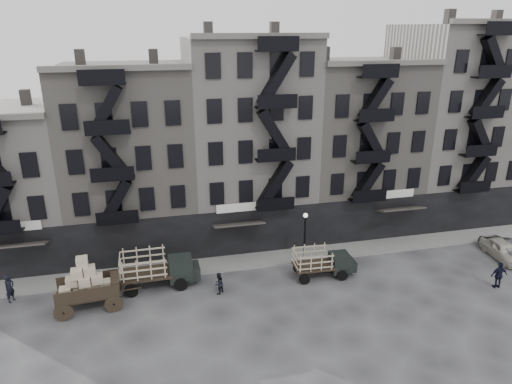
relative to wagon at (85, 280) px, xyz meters
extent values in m
plane|color=#38383A|center=(13.15, -0.01, -2.08)|extent=(140.00, 140.00, 0.00)
cube|color=slate|center=(13.15, 3.74, -2.01)|extent=(55.00, 2.50, 0.15)
cube|color=#ABA49D|center=(-6.85, 9.99, 3.92)|extent=(10.00, 10.00, 12.00)
cube|color=#4C4744|center=(-4.35, 9.99, 10.52)|extent=(0.70, 0.70, 1.20)
cube|color=gray|center=(3.15, 9.99, 5.42)|extent=(10.00, 10.00, 15.00)
cube|color=black|center=(3.15, 5.04, -0.08)|extent=(10.00, 0.35, 4.00)
cube|color=#595651|center=(3.15, 4.84, 13.12)|extent=(10.00, 0.50, 0.40)
cube|color=#4C4744|center=(0.15, 9.99, 13.52)|extent=(0.70, 0.70, 1.20)
cube|color=#4C4744|center=(5.65, 9.99, 13.52)|extent=(0.70, 0.70, 1.20)
cube|color=#ABA49D|center=(13.15, 9.99, 6.42)|extent=(10.00, 10.00, 17.00)
cube|color=black|center=(13.15, 5.04, -0.08)|extent=(10.00, 0.35, 4.00)
cube|color=#595651|center=(13.15, 4.84, 15.12)|extent=(10.00, 0.50, 0.40)
cube|color=#4C4744|center=(10.15, 9.99, 15.52)|extent=(0.70, 0.70, 1.20)
cube|color=#4C4744|center=(15.65, 9.99, 15.52)|extent=(0.70, 0.70, 1.20)
cube|color=gray|center=(23.15, 9.99, 5.42)|extent=(10.00, 10.00, 15.00)
cube|color=black|center=(23.15, 5.04, -0.08)|extent=(10.00, 0.35, 4.00)
cube|color=#595651|center=(23.15, 4.84, 13.12)|extent=(10.00, 0.50, 0.40)
cube|color=#4C4744|center=(20.15, 9.99, 13.52)|extent=(0.70, 0.70, 1.20)
cube|color=#4C4744|center=(25.65, 9.99, 13.52)|extent=(0.70, 0.70, 1.20)
cube|color=#ABA49D|center=(33.15, 9.99, 6.92)|extent=(10.00, 10.00, 18.00)
cube|color=black|center=(33.15, 5.04, -0.08)|extent=(10.00, 0.35, 4.00)
cube|color=#595651|center=(33.15, 4.84, 16.12)|extent=(10.00, 0.50, 0.40)
cube|color=#4C4744|center=(30.15, 9.99, 16.52)|extent=(0.70, 0.70, 1.20)
cube|color=#4C4744|center=(35.65, 9.99, 16.52)|extent=(0.70, 0.70, 1.20)
cylinder|color=black|center=(16.15, 2.59, -0.08)|extent=(0.14, 0.14, 4.00)
sphere|color=silver|center=(16.15, 2.59, 2.02)|extent=(0.36, 0.36, 0.36)
cube|color=black|center=(0.12, -0.01, -0.98)|extent=(4.16, 2.46, 0.22)
cylinder|color=black|center=(-1.32, -1.26, -1.48)|extent=(1.22, 0.22, 1.22)
cylinder|color=black|center=(-1.52, 0.95, -1.48)|extent=(1.22, 0.22, 1.22)
cylinder|color=black|center=(1.77, -0.97, -1.48)|extent=(1.22, 0.22, 1.22)
cylinder|color=black|center=(1.56, 1.23, -1.48)|extent=(1.22, 0.22, 1.22)
cube|color=black|center=(1.89, 0.15, -0.54)|extent=(0.72, 1.81, 0.88)
cube|color=black|center=(3.96, 1.69, -0.99)|extent=(3.58, 2.14, 0.19)
cube|color=black|center=(6.36, 1.72, -0.88)|extent=(1.70, 1.90, 1.57)
cube|color=black|center=(7.31, 1.73, -1.19)|extent=(0.86, 1.58, 0.94)
cylinder|color=black|center=(6.27, 0.67, -1.61)|extent=(0.94, 0.24, 0.94)
cylinder|color=black|center=(6.25, 2.76, -1.61)|extent=(0.94, 0.24, 0.94)
cylinder|color=black|center=(2.82, 0.63, -1.61)|extent=(0.94, 0.24, 0.94)
cylinder|color=black|center=(2.79, 2.72, -1.61)|extent=(0.94, 0.24, 0.94)
cube|color=black|center=(16.17, 0.32, -1.16)|extent=(3.08, 1.90, 0.16)
cube|color=black|center=(18.20, 0.23, -1.07)|extent=(1.48, 1.65, 1.33)
cube|color=black|center=(18.99, 0.20, -1.33)|extent=(0.76, 1.36, 0.80)
cylinder|color=black|center=(18.07, -0.65, -1.69)|extent=(0.80, 0.23, 0.80)
cylinder|color=black|center=(18.15, 1.12, -1.69)|extent=(0.80, 0.23, 0.80)
cylinder|color=black|center=(15.15, -0.53, -1.69)|extent=(0.80, 0.23, 0.80)
cylinder|color=black|center=(15.23, 1.24, -1.69)|extent=(0.80, 0.23, 0.80)
imported|color=#B8B2A6|center=(32.15, -0.36, -1.34)|extent=(2.15, 4.50, 1.48)
imported|color=#272629|center=(32.65, 0.39, -1.41)|extent=(1.67, 4.18, 1.35)
imported|color=black|center=(-5.20, 1.93, -1.07)|extent=(0.79, 0.88, 2.03)
imported|color=black|center=(8.84, -0.31, -1.28)|extent=(0.98, 0.98, 1.61)
imported|color=black|center=(28.59, -4.14, -1.07)|extent=(1.24, 0.64, 2.04)
camera|label=1|loc=(5.07, -28.12, 15.76)|focal=32.00mm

